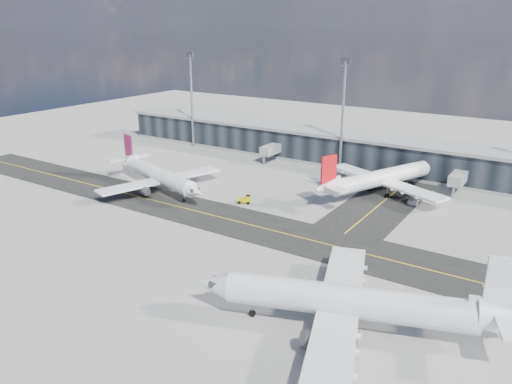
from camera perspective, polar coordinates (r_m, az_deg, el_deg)
ground at (r=94.12m, az=-2.50°, el=-4.43°), size 300.00×300.00×0.00m
taxiway_lanes at (r=100.50m, az=2.88°, el=-2.88°), size 180.00×63.00×0.03m
terminal_concourse at (r=138.91m, az=10.80°, el=4.70°), size 152.00×19.80×8.80m
floodlight_masts at (r=130.34m, az=9.90°, el=9.02°), size 102.50×0.70×28.90m
airliner_af at (r=118.16m, az=-11.13°, el=1.91°), size 35.10×30.26×10.61m
airliner_redtail at (r=116.19m, az=13.97°, el=1.52°), size 31.15×36.08×11.20m
airliner_near at (r=64.68m, az=10.98°, el=-12.29°), size 40.16×34.67×12.21m
baggage_tug at (r=107.68m, az=-1.21°, el=-0.85°), size 3.19×2.41×1.81m
service_van at (r=113.12m, az=17.60°, el=-0.91°), size 2.55×4.87×1.31m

